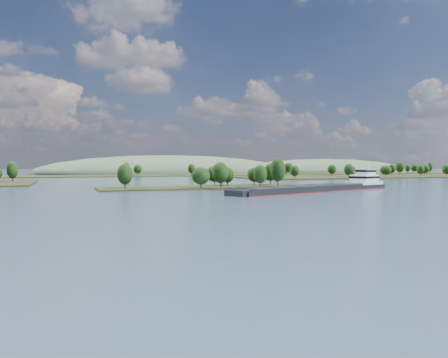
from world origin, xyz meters
name	(u,v)px	position (x,y,z in m)	size (l,w,h in m)	color
ground	(255,196)	(0.00, 120.00, 0.00)	(1800.00, 1800.00, 0.00)	#36495E
tree_island	(219,179)	(7.28, 178.86, 4.01)	(100.00, 32.68, 15.30)	black
right_bank	(403,175)	(232.30, 299.89, 0.97)	(320.00, 90.00, 15.03)	black
back_shoreline	(143,175)	(8.49, 399.80, 0.65)	(900.00, 60.00, 15.83)	black
hill_east	(325,173)	(260.00, 470.00, 0.00)	(260.00, 140.00, 36.00)	#445C3F
hill_west	(171,173)	(60.00, 500.00, 0.00)	(320.00, 160.00, 44.00)	#445C3F
cargo_barge	(325,187)	(42.72, 140.73, 1.59)	(91.26, 41.79, 12.58)	black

